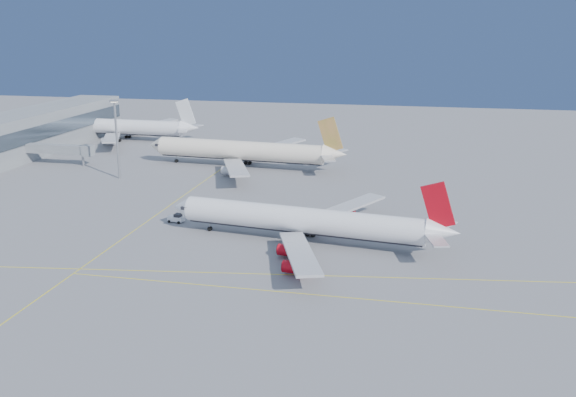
# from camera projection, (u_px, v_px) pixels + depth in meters

# --- Properties ---
(ground) EXTENTS (500.00, 500.00, 0.00)m
(ground) POSITION_uv_depth(u_px,v_px,m) (295.00, 263.00, 126.31)
(ground) COLOR slate
(ground) RESTS_ON ground
(terminal) EXTENTS (18.40, 110.00, 15.00)m
(terminal) POSITION_uv_depth(u_px,v_px,m) (26.00, 134.00, 227.63)
(terminal) COLOR gray
(terminal) RESTS_ON ground
(jet_bridge) EXTENTS (23.60, 3.60, 6.90)m
(jet_bridge) POSITION_uv_depth(u_px,v_px,m) (63.00, 149.00, 211.59)
(jet_bridge) COLOR gray
(jet_bridge) RESTS_ON ground
(taxiway_lines) EXTENTS (118.86, 140.00, 0.02)m
(taxiway_lines) POSITION_uv_depth(u_px,v_px,m) (233.00, 247.00, 135.26)
(taxiway_lines) COLOR yellow
(taxiway_lines) RESTS_ON ground
(airliner_virgin) EXTENTS (64.31, 57.36, 15.87)m
(airliner_virgin) POSITION_uv_depth(u_px,v_px,m) (307.00, 221.00, 137.13)
(airliner_virgin) COLOR white
(airliner_virgin) RESTS_ON ground
(airliner_etihad) EXTENTS (68.48, 63.05, 17.86)m
(airliner_etihad) POSITION_uv_depth(u_px,v_px,m) (244.00, 151.00, 207.83)
(airliner_etihad) COLOR silver
(airliner_etihad) RESTS_ON ground
(airliner_third) EXTENTS (64.76, 59.83, 17.40)m
(airliner_third) POSITION_uv_depth(u_px,v_px,m) (123.00, 127.00, 255.84)
(airliner_third) COLOR white
(airliner_third) RESTS_ON ground
(pushback_tug) EXTENTS (4.06, 2.85, 2.13)m
(pushback_tug) POSITION_uv_depth(u_px,v_px,m) (176.00, 218.00, 151.91)
(pushback_tug) COLOR white
(pushback_tug) RESTS_ON ground
(light_mast) EXTENTS (2.05, 2.05, 23.73)m
(light_mast) POSITION_uv_depth(u_px,v_px,m) (116.00, 133.00, 190.85)
(light_mast) COLOR gray
(light_mast) RESTS_ON ground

